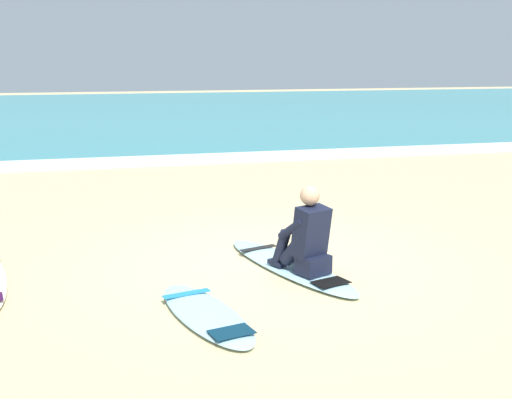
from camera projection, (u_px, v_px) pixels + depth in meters
The scene contains 6 objects.
ground_plane at pixel (270, 262), 7.56m from camera, with size 80.00×80.00×0.00m, color #CCB584.
sea at pixel (133, 112), 27.72m from camera, with size 80.00×28.00×0.10m, color teal.
breaking_foam at pixel (178, 160), 14.78m from camera, with size 80.00×0.90×0.11m, color white.
surfboard_main at pixel (289, 266), 7.31m from camera, with size 1.18×2.43×0.08m.
surfer_seated at pixel (306, 239), 6.94m from camera, with size 0.58×0.77×0.95m.
surfboard_spare_near at pixel (206, 314), 5.94m from camera, with size 0.89×1.78×0.08m.
Camera 1 is at (-1.99, -6.96, 2.33)m, focal length 45.55 mm.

